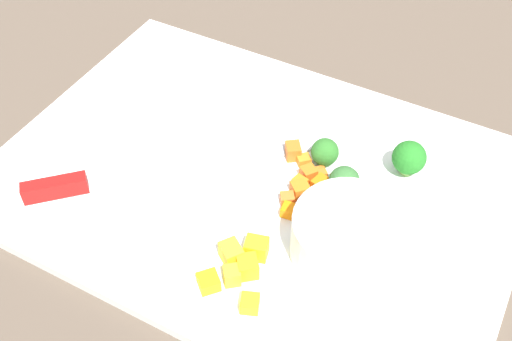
% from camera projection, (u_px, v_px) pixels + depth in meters
% --- Properties ---
extents(ground_plane, '(4.00, 4.00, 0.00)m').
position_uv_depth(ground_plane, '(256.00, 185.00, 0.66)').
color(ground_plane, brown).
extents(cutting_board, '(0.52, 0.37, 0.01)m').
position_uv_depth(cutting_board, '(256.00, 181.00, 0.65)').
color(cutting_board, white).
rests_on(cutting_board, ground_plane).
extents(prep_bowl, '(0.10, 0.10, 0.05)m').
position_uv_depth(prep_bowl, '(349.00, 238.00, 0.57)').
color(prep_bowl, white).
rests_on(prep_bowl, cutting_board).
extents(chef_knife, '(0.25, 0.24, 0.02)m').
position_uv_depth(chef_knife, '(134.00, 175.00, 0.64)').
color(chef_knife, silver).
rests_on(chef_knife, cutting_board).
extents(carrot_dice_0, '(0.02, 0.02, 0.01)m').
position_uv_depth(carrot_dice_0, '(320.00, 173.00, 0.65)').
color(carrot_dice_0, orange).
rests_on(carrot_dice_0, cutting_board).
extents(carrot_dice_1, '(0.02, 0.01, 0.01)m').
position_uv_depth(carrot_dice_1, '(300.00, 183.00, 0.64)').
color(carrot_dice_1, orange).
rests_on(carrot_dice_1, cutting_board).
extents(carrot_dice_2, '(0.01, 0.02, 0.01)m').
position_uv_depth(carrot_dice_2, '(288.00, 210.00, 0.61)').
color(carrot_dice_2, orange).
rests_on(carrot_dice_2, cutting_board).
extents(carrot_dice_3, '(0.02, 0.02, 0.02)m').
position_uv_depth(carrot_dice_3, '(293.00, 151.00, 0.66)').
color(carrot_dice_3, orange).
rests_on(carrot_dice_3, cutting_board).
extents(carrot_dice_4, '(0.02, 0.02, 0.01)m').
position_uv_depth(carrot_dice_4, '(304.00, 160.00, 0.66)').
color(carrot_dice_4, orange).
rests_on(carrot_dice_4, cutting_board).
extents(carrot_dice_5, '(0.02, 0.02, 0.01)m').
position_uv_depth(carrot_dice_5, '(298.00, 192.00, 0.63)').
color(carrot_dice_5, orange).
rests_on(carrot_dice_5, cutting_board).
extents(carrot_dice_6, '(0.01, 0.01, 0.01)m').
position_uv_depth(carrot_dice_6, '(309.00, 205.00, 0.62)').
color(carrot_dice_6, orange).
rests_on(carrot_dice_6, cutting_board).
extents(carrot_dice_7, '(0.02, 0.02, 0.01)m').
position_uv_depth(carrot_dice_7, '(308.00, 174.00, 0.64)').
color(carrot_dice_7, orange).
rests_on(carrot_dice_7, cutting_board).
extents(carrot_dice_8, '(0.02, 0.02, 0.01)m').
position_uv_depth(carrot_dice_8, '(287.00, 199.00, 0.62)').
color(carrot_dice_8, orange).
rests_on(carrot_dice_8, cutting_board).
extents(carrot_dice_9, '(0.02, 0.02, 0.01)m').
position_uv_depth(carrot_dice_9, '(321.00, 185.00, 0.63)').
color(carrot_dice_9, orange).
rests_on(carrot_dice_9, cutting_board).
extents(pepper_dice_0, '(0.03, 0.03, 0.02)m').
position_uv_depth(pepper_dice_0, '(231.00, 254.00, 0.57)').
color(pepper_dice_0, yellow).
rests_on(pepper_dice_0, cutting_board).
extents(pepper_dice_1, '(0.03, 0.03, 0.01)m').
position_uv_depth(pepper_dice_1, '(209.00, 282.00, 0.55)').
color(pepper_dice_1, yellow).
rests_on(pepper_dice_1, cutting_board).
extents(pepper_dice_2, '(0.02, 0.02, 0.02)m').
position_uv_depth(pepper_dice_2, '(256.00, 248.00, 0.58)').
color(pepper_dice_2, yellow).
rests_on(pepper_dice_2, cutting_board).
extents(pepper_dice_3, '(0.03, 0.03, 0.02)m').
position_uv_depth(pepper_dice_3, '(248.00, 267.00, 0.56)').
color(pepper_dice_3, yellow).
rests_on(pepper_dice_3, cutting_board).
extents(pepper_dice_4, '(0.02, 0.02, 0.01)m').
position_uv_depth(pepper_dice_4, '(250.00, 303.00, 0.54)').
color(pepper_dice_4, yellow).
rests_on(pepper_dice_4, cutting_board).
extents(pepper_dice_5, '(0.02, 0.02, 0.02)m').
position_uv_depth(pepper_dice_5, '(232.00, 276.00, 0.56)').
color(pepper_dice_5, yellow).
rests_on(pepper_dice_5, cutting_board).
extents(broccoli_floret_0, '(0.03, 0.03, 0.03)m').
position_uv_depth(broccoli_floret_0, '(344.00, 182.00, 0.62)').
color(broccoli_floret_0, '#8CB368').
rests_on(broccoli_floret_0, cutting_board).
extents(broccoli_floret_1, '(0.03, 0.03, 0.03)m').
position_uv_depth(broccoli_floret_1, '(325.00, 152.00, 0.65)').
color(broccoli_floret_1, '#88BE66').
rests_on(broccoli_floret_1, cutting_board).
extents(broccoli_floret_2, '(0.03, 0.03, 0.04)m').
position_uv_depth(broccoli_floret_2, '(409.00, 158.00, 0.64)').
color(broccoli_floret_2, '#90BD5D').
rests_on(broccoli_floret_2, cutting_board).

